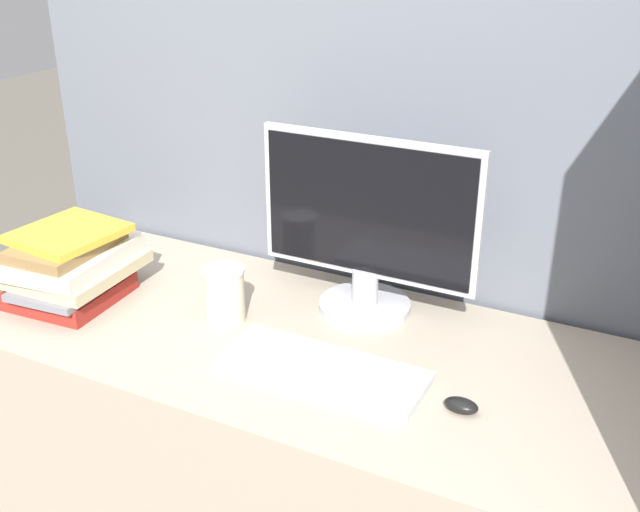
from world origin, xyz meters
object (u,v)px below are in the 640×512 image
object	(u,v)px
monitor	(367,232)
mouse	(461,405)
keyboard	(323,369)
book_stack	(72,265)
coffee_cup	(225,294)

from	to	relation	value
monitor	mouse	size ratio (longest dim) A/B	7.94
mouse	keyboard	bearing A→B (deg)	-179.28
monitor	book_stack	size ratio (longest dim) A/B	1.66
coffee_cup	mouse	bearing A→B (deg)	-9.21
monitor	mouse	distance (m)	0.48
keyboard	mouse	world-z (taller)	mouse
mouse	book_stack	bearing A→B (deg)	178.59
coffee_cup	keyboard	bearing A→B (deg)	-18.32
keyboard	book_stack	bearing A→B (deg)	177.70
keyboard	monitor	bearing A→B (deg)	96.59
keyboard	coffee_cup	distance (m)	0.33
keyboard	mouse	distance (m)	0.30
coffee_cup	book_stack	xyz separation A→B (m)	(-0.40, -0.07, 0.02)
mouse	monitor	bearing A→B (deg)	138.35
keyboard	coffee_cup	size ratio (longest dim) A/B	3.28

